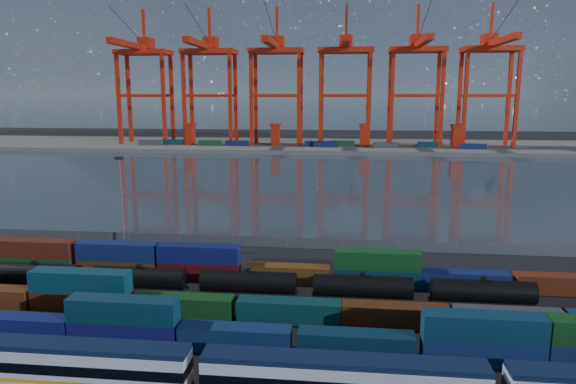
# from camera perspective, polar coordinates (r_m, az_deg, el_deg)

# --- Properties ---
(ground) EXTENTS (700.00, 700.00, 0.00)m
(ground) POSITION_cam_1_polar(r_m,az_deg,el_deg) (67.97, -2.82, -13.08)
(ground) COLOR black
(ground) RESTS_ON ground
(harbor_water) EXTENTS (700.00, 700.00, 0.00)m
(harbor_water) POSITION_cam_1_polar(r_m,az_deg,el_deg) (168.93, 2.76, 1.38)
(harbor_water) COLOR #2D3941
(harbor_water) RESTS_ON ground
(far_quay) EXTENTS (700.00, 70.00, 2.00)m
(far_quay) POSITION_cam_1_polar(r_m,az_deg,el_deg) (272.86, 4.12, 5.15)
(far_quay) COLOR #514F4C
(far_quay) RESTS_ON ground
(distant_mountains) EXTENTS (2470.00, 1100.00, 520.00)m
(distant_mountains) POSITION_cam_1_polar(r_m,az_deg,el_deg) (1673.39, 8.39, 17.24)
(distant_mountains) COLOR #1E2630
(distant_mountains) RESTS_ON ground
(container_row_south) EXTENTS (139.78, 2.51, 5.34)m
(container_row_south) POSITION_cam_1_polar(r_m,az_deg,el_deg) (58.94, -9.39, -14.79)
(container_row_south) COLOR #474A4D
(container_row_south) RESTS_ON ground
(container_row_mid) EXTENTS (143.15, 2.59, 5.53)m
(container_row_mid) POSITION_cam_1_polar(r_m,az_deg,el_deg) (64.71, -2.98, -12.44)
(container_row_mid) COLOR #474A4D
(container_row_mid) RESTS_ON ground
(container_row_north) EXTENTS (141.30, 2.50, 5.34)m
(container_row_north) POSITION_cam_1_polar(r_m,az_deg,el_deg) (77.73, -5.46, -8.29)
(container_row_north) COLOR navy
(container_row_north) RESTS_ON ground
(tanker_string) EXTENTS (106.57, 2.92, 4.17)m
(tanker_string) POSITION_cam_1_polar(r_m,az_deg,el_deg) (75.71, -16.18, -9.26)
(tanker_string) COLOR black
(tanker_string) RESTS_ON ground
(waterfront_fence) EXTENTS (160.12, 0.12, 2.20)m
(waterfront_fence) POSITION_cam_1_polar(r_m,az_deg,el_deg) (93.74, -0.13, -5.64)
(waterfront_fence) COLOR #595B5E
(waterfront_fence) RESTS_ON ground
(yard_light_mast) EXTENTS (1.60, 0.40, 16.60)m
(yard_light_mast) POSITION_cam_1_polar(r_m,az_deg,el_deg) (97.79, -18.02, -0.48)
(yard_light_mast) COLOR slate
(yard_light_mast) RESTS_ON ground
(gantry_cranes) EXTENTS (202.38, 52.56, 71.18)m
(gantry_cranes) POSITION_cam_1_polar(r_m,az_deg,el_deg) (265.57, 2.52, 14.22)
(gantry_cranes) COLOR red
(gantry_cranes) RESTS_ON ground
(quay_containers) EXTENTS (172.58, 10.99, 2.60)m
(quay_containers) POSITION_cam_1_polar(r_m,az_deg,el_deg) (258.83, 1.56, 5.38)
(quay_containers) COLOR navy
(quay_containers) RESTS_ON far_quay
(straddle_carriers) EXTENTS (140.00, 7.00, 11.10)m
(straddle_carriers) POSITION_cam_1_polar(r_m,az_deg,el_deg) (262.42, 3.51, 6.43)
(straddle_carriers) COLOR red
(straddle_carriers) RESTS_ON far_quay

